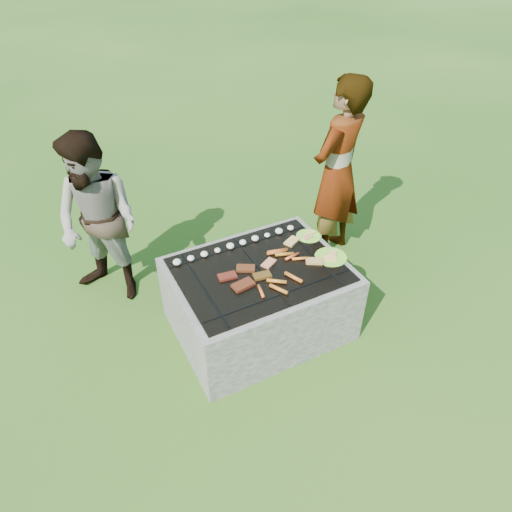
{
  "coord_description": "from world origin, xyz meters",
  "views": [
    {
      "loc": [
        -1.24,
        -2.32,
        2.79
      ],
      "look_at": [
        0.0,
        0.05,
        0.7
      ],
      "focal_mm": 32.0,
      "sensor_mm": 36.0,
      "label": 1
    }
  ],
  "objects": [
    {
      "name": "bread_on_grate",
      "position": [
        0.32,
        0.03,
        0.62
      ],
      "size": [
        0.46,
        0.43,
        0.02
      ],
      "color": "tan",
      "rests_on": "fire_pit"
    },
    {
      "name": "plate_far",
      "position": [
        0.56,
        0.19,
        0.61
      ],
      "size": [
        0.23,
        0.23,
        0.03
      ],
      "color": "#CAFF3C",
      "rests_on": "fire_pit"
    },
    {
      "name": "fire_pit",
      "position": [
        0.0,
        0.0,
        0.28
      ],
      "size": [
        1.3,
        1.0,
        0.62
      ],
      "color": "gray",
      "rests_on": "ground"
    },
    {
      "name": "sausages",
      "position": [
        0.16,
        -0.07,
        0.63
      ],
      "size": [
        0.53,
        0.49,
        0.03
      ],
      "color": "#CD5121",
      "rests_on": "fire_pit"
    },
    {
      "name": "cook",
      "position": [
        1.11,
        0.6,
        0.87
      ],
      "size": [
        0.74,
        0.62,
        1.73
      ],
      "primitive_type": "imported",
      "rotation": [
        0.0,
        0.0,
        3.53
      ],
      "color": "#A69D8B",
      "rests_on": "ground"
    },
    {
      "name": "bystander",
      "position": [
        -0.95,
        0.97,
        0.75
      ],
      "size": [
        0.9,
        0.92,
        1.49
      ],
      "primitive_type": "imported",
      "rotation": [
        0.0,
        0.0,
        -0.87
      ],
      "color": "#A19086",
      "rests_on": "ground"
    },
    {
      "name": "plate_near",
      "position": [
        0.56,
        -0.13,
        0.61
      ],
      "size": [
        0.31,
        0.31,
        0.03
      ],
      "color": "#C7F039",
      "rests_on": "fire_pit"
    },
    {
      "name": "mushrooms",
      "position": [
        -0.03,
        0.34,
        0.63
      ],
      "size": [
        1.06,
        0.06,
        0.04
      ],
      "color": "beige",
      "rests_on": "fire_pit"
    },
    {
      "name": "lawn",
      "position": [
        0.0,
        0.0,
        0.0
      ],
      "size": [
        60.0,
        60.0,
        0.0
      ],
      "primitive_type": "plane",
      "color": "#204812",
      "rests_on": "ground"
    },
    {
      "name": "pork_slabs",
      "position": [
        -0.15,
        -0.04,
        0.62
      ],
      "size": [
        0.37,
        0.28,
        0.02
      ],
      "color": "maroon",
      "rests_on": "fire_pit"
    }
  ]
}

